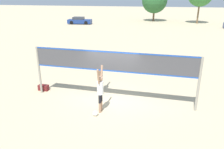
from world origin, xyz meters
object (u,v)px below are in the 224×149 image
Objects in this scene: volleyball at (95,113)px; gear_bag at (44,88)px; player_spiker at (100,89)px; parked_car_near at (80,21)px; player_blocker at (100,72)px; volleyball_net at (112,65)px; tree_left_cluster at (155,0)px.

gear_bag is at bearing 152.55° from volleyball.
player_spiker is 0.47× the size of parked_car_near.
volleyball is at bearing -27.45° from gear_bag.
volleyball is (0.50, -2.35, -1.07)m from player_blocker.
volleyball_net is 1.77× the size of parked_car_near.
player_blocker reaches higher than player_spiker.
volleyball is (-0.34, -1.59, -1.72)m from volleyball_net.
volleyball_net is 31.89m from parked_car_near.
volleyball_net is 34.21× the size of volleyball.
parked_car_near is at bearing 115.15° from volleyball_net.
player_blocker is 30.83m from parked_car_near.
player_spiker is 32.83m from parked_car_near.
volleyball_net reaches higher than player_blocker.
volleyball_net is 3.54× the size of player_blocker.
volleyball is at bearing -102.21° from volleyball_net.
volleyball_net reaches higher than volleyball.
player_spiker is 0.32× the size of tree_left_cluster.
player_spiker is at bearing -21.34° from gear_bag.
volleyball is at bearing -74.48° from parked_car_near.
player_blocker reaches higher than parked_car_near.
player_blocker is at bearing 138.01° from volleyball_net.
player_blocker is at bearing 17.65° from player_spiker.
player_blocker is 0.34× the size of tree_left_cluster.
volleyball is 38.93m from tree_left_cluster.
volleyball is at bearing 12.00° from player_blocker.
gear_bag is 30.11m from parked_car_near.
parked_car_near reaches higher than volleyball.
tree_left_cluster is (0.12, 36.38, 2.86)m from player_blocker.
player_blocker is 2.63m from volleyball.
parked_car_near is (-13.20, 30.43, 0.47)m from volleyball.
parked_car_near is (-13.54, 28.84, -1.25)m from volleyball_net.
player_blocker is (-0.61, 1.92, 0.09)m from player_spiker.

